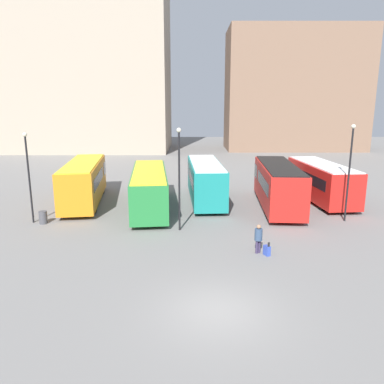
{
  "coord_description": "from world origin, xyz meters",
  "views": [
    {
      "loc": [
        -0.98,
        -12.89,
        7.67
      ],
      "look_at": [
        -1.07,
        9.49,
        2.46
      ],
      "focal_mm": 35.0,
      "sensor_mm": 36.0,
      "label": 1
    }
  ],
  "objects_px": {
    "lamp_post_1": "(351,166)",
    "bus_3": "(279,184)",
    "suitcase": "(268,250)",
    "bus_1": "(151,187)",
    "bus_4": "(322,181)",
    "lamp_post_0": "(30,171)",
    "lamp_post_2": "(181,172)",
    "bus_2": "(207,180)",
    "bus_0": "(86,181)",
    "traveler": "(260,236)",
    "trash_bin": "(45,217)"
  },
  "relations": [
    {
      "from": "bus_3",
      "to": "traveler",
      "type": "distance_m",
      "value": 9.76
    },
    {
      "from": "suitcase",
      "to": "lamp_post_0",
      "type": "height_order",
      "value": "lamp_post_0"
    },
    {
      "from": "traveler",
      "to": "suitcase",
      "type": "bearing_deg",
      "value": -151.06
    },
    {
      "from": "bus_3",
      "to": "lamp_post_2",
      "type": "distance_m",
      "value": 9.33
    },
    {
      "from": "lamp_post_1",
      "to": "bus_0",
      "type": "bearing_deg",
      "value": 165.43
    },
    {
      "from": "lamp_post_1",
      "to": "bus_3",
      "type": "bearing_deg",
      "value": 136.9
    },
    {
      "from": "bus_1",
      "to": "lamp_post_1",
      "type": "bearing_deg",
      "value": -109.37
    },
    {
      "from": "bus_1",
      "to": "bus_2",
      "type": "bearing_deg",
      "value": -68.12
    },
    {
      "from": "bus_2",
      "to": "bus_3",
      "type": "relative_size",
      "value": 0.95
    },
    {
      "from": "lamp_post_0",
      "to": "lamp_post_2",
      "type": "relative_size",
      "value": 0.94
    },
    {
      "from": "bus_4",
      "to": "lamp_post_1",
      "type": "xyz_separation_m",
      "value": [
        -0.19,
        -5.69,
        2.1
      ]
    },
    {
      "from": "bus_0",
      "to": "lamp_post_0",
      "type": "xyz_separation_m",
      "value": [
        -2.02,
        -5.28,
        1.71
      ]
    },
    {
      "from": "bus_0",
      "to": "suitcase",
      "type": "relative_size",
      "value": 13.55
    },
    {
      "from": "lamp_post_2",
      "to": "bus_2",
      "type": "bearing_deg",
      "value": 75.87
    },
    {
      "from": "bus_4",
      "to": "suitcase",
      "type": "xyz_separation_m",
      "value": [
        -6.63,
        -11.65,
        -1.39
      ]
    },
    {
      "from": "bus_3",
      "to": "lamp_post_1",
      "type": "xyz_separation_m",
      "value": [
        3.83,
        -3.58,
        1.96
      ]
    },
    {
      "from": "bus_0",
      "to": "traveler",
      "type": "height_order",
      "value": "bus_0"
    },
    {
      "from": "lamp_post_0",
      "to": "bus_2",
      "type": "bearing_deg",
      "value": 26.57
    },
    {
      "from": "bus_4",
      "to": "lamp_post_2",
      "type": "bearing_deg",
      "value": 119.11
    },
    {
      "from": "bus_3",
      "to": "lamp_post_0",
      "type": "xyz_separation_m",
      "value": [
        -17.15,
        -3.93,
        1.7
      ]
    },
    {
      "from": "bus_2",
      "to": "bus_4",
      "type": "height_order",
      "value": "bus_2"
    },
    {
      "from": "traveler",
      "to": "lamp_post_1",
      "type": "height_order",
      "value": "lamp_post_1"
    },
    {
      "from": "bus_4",
      "to": "traveler",
      "type": "height_order",
      "value": "bus_4"
    },
    {
      "from": "bus_0",
      "to": "trash_bin",
      "type": "distance_m",
      "value": 5.82
    },
    {
      "from": "trash_bin",
      "to": "bus_4",
      "type": "bearing_deg",
      "value": 17.11
    },
    {
      "from": "suitcase",
      "to": "bus_1",
      "type": "bearing_deg",
      "value": 13.23
    },
    {
      "from": "bus_4",
      "to": "bus_2",
      "type": "bearing_deg",
      "value": 86.4
    },
    {
      "from": "traveler",
      "to": "lamp_post_1",
      "type": "distance_m",
      "value": 9.32
    },
    {
      "from": "bus_4",
      "to": "bus_3",
      "type": "bearing_deg",
      "value": 112.99
    },
    {
      "from": "bus_0",
      "to": "suitcase",
      "type": "bearing_deg",
      "value": -138.8
    },
    {
      "from": "bus_1",
      "to": "trash_bin",
      "type": "bearing_deg",
      "value": 113.99
    },
    {
      "from": "bus_2",
      "to": "bus_1",
      "type": "bearing_deg",
      "value": 114.57
    },
    {
      "from": "lamp_post_1",
      "to": "lamp_post_2",
      "type": "bearing_deg",
      "value": -170.33
    },
    {
      "from": "bus_1",
      "to": "lamp_post_2",
      "type": "height_order",
      "value": "lamp_post_2"
    },
    {
      "from": "suitcase",
      "to": "bus_3",
      "type": "bearing_deg",
      "value": -39.91
    },
    {
      "from": "bus_3",
      "to": "suitcase",
      "type": "relative_size",
      "value": 13.12
    },
    {
      "from": "bus_1",
      "to": "lamp_post_0",
      "type": "bearing_deg",
      "value": 109.85
    },
    {
      "from": "lamp_post_1",
      "to": "trash_bin",
      "type": "height_order",
      "value": "lamp_post_1"
    },
    {
      "from": "bus_4",
      "to": "trash_bin",
      "type": "xyz_separation_m",
      "value": [
        -20.4,
        -6.28,
        -1.23
      ]
    },
    {
      "from": "suitcase",
      "to": "bus_4",
      "type": "bearing_deg",
      "value": -54.22
    },
    {
      "from": "bus_4",
      "to": "lamp_post_0",
      "type": "relative_size",
      "value": 1.54
    },
    {
      "from": "traveler",
      "to": "bus_3",
      "type": "bearing_deg",
      "value": -42.75
    },
    {
      "from": "bus_3",
      "to": "lamp_post_0",
      "type": "bearing_deg",
      "value": 106.45
    },
    {
      "from": "bus_2",
      "to": "lamp_post_1",
      "type": "relative_size",
      "value": 1.46
    },
    {
      "from": "bus_0",
      "to": "bus_1",
      "type": "xyz_separation_m",
      "value": [
        5.39,
        -1.69,
        -0.18
      ]
    },
    {
      "from": "bus_4",
      "to": "trash_bin",
      "type": "height_order",
      "value": "bus_4"
    },
    {
      "from": "bus_3",
      "to": "bus_4",
      "type": "xyz_separation_m",
      "value": [
        4.01,
        2.11,
        -0.14
      ]
    },
    {
      "from": "bus_2",
      "to": "lamp_post_0",
      "type": "bearing_deg",
      "value": 113.29
    },
    {
      "from": "trash_bin",
      "to": "lamp_post_2",
      "type": "bearing_deg",
      "value": -8.21
    },
    {
      "from": "bus_3",
      "to": "lamp_post_0",
      "type": "height_order",
      "value": "lamp_post_0"
    }
  ]
}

